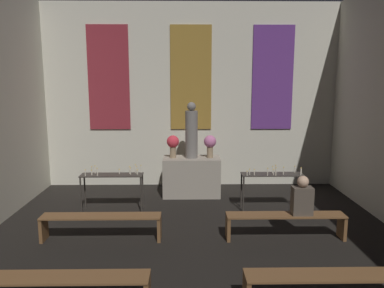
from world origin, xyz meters
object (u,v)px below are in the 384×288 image
(altar, at_px, (191,176))
(candle_rack_left, at_px, (112,180))
(person_seated, at_px, (302,198))
(flower_vase_left, at_px, (173,144))
(pew_second_right, at_px, (330,283))
(statue, at_px, (191,132))
(pew_back_right, at_px, (285,221))
(pew_second_left, at_px, (63,286))
(flower_vase_right, at_px, (210,143))
(pew_back_left, at_px, (101,222))
(candle_rack_right, at_px, (272,179))

(altar, xyz_separation_m, candle_rack_left, (-1.76, -1.09, 0.22))
(person_seated, bearing_deg, candle_rack_left, 156.99)
(flower_vase_left, xyz_separation_m, pew_second_right, (2.13, -4.79, -0.98))
(statue, bearing_deg, pew_back_right, -58.01)
(pew_second_left, height_order, person_seated, person_seated)
(pew_second_left, bearing_deg, altar, 70.81)
(flower_vase_right, distance_m, pew_second_left, 5.33)
(candle_rack_left, bearing_deg, person_seated, -23.01)
(flower_vase_left, height_order, pew_back_right, flower_vase_left)
(statue, xyz_separation_m, pew_back_left, (-1.67, -2.67, -1.26))
(pew_back_left, bearing_deg, candle_rack_left, 93.51)
(statue, xyz_separation_m, flower_vase_right, (0.46, 0.00, -0.28))
(statue, relative_size, pew_second_right, 0.64)
(candle_rack_right, relative_size, pew_second_right, 0.63)
(pew_second_left, height_order, pew_back_right, same)
(candle_rack_right, height_order, pew_back_right, candle_rack_right)
(flower_vase_left, distance_m, pew_second_right, 5.33)
(candle_rack_left, distance_m, pew_back_left, 1.62)
(statue, distance_m, flower_vase_left, 0.54)
(altar, bearing_deg, pew_back_right, -58.01)
(person_seated, bearing_deg, candle_rack_right, 96.51)
(flower_vase_right, xyz_separation_m, pew_second_right, (1.21, -4.79, -0.98))
(flower_vase_left, height_order, pew_second_right, flower_vase_left)
(altar, relative_size, candle_rack_left, 1.04)
(flower_vase_left, bearing_deg, flower_vase_right, 0.00)
(pew_second_right, relative_size, pew_back_left, 1.00)
(altar, height_order, candle_rack_left, candle_rack_left)
(flower_vase_left, height_order, candle_rack_left, flower_vase_left)
(statue, distance_m, pew_second_left, 5.23)
(altar, distance_m, pew_back_left, 3.15)
(statue, relative_size, flower_vase_left, 2.45)
(statue, xyz_separation_m, flower_vase_left, (-0.46, 0.00, -0.28))
(pew_second_left, distance_m, pew_second_right, 3.34)
(pew_back_left, bearing_deg, altar, 58.01)
(pew_second_right, bearing_deg, candle_rack_right, 88.36)
(flower_vase_right, xyz_separation_m, candle_rack_right, (1.31, -1.10, -0.62))
(flower_vase_left, bearing_deg, altar, 0.00)
(pew_second_right, distance_m, person_seated, 2.19)
(altar, xyz_separation_m, candle_rack_right, (1.77, -1.10, 0.22))
(flower_vase_left, height_order, pew_back_left, flower_vase_left)
(candle_rack_right, bearing_deg, flower_vase_left, 153.85)
(statue, xyz_separation_m, candle_rack_left, (-1.76, -1.09, -0.90))
(flower_vase_left, relative_size, flower_vase_right, 1.00)
(candle_rack_left, bearing_deg, pew_back_right, -24.70)
(flower_vase_right, relative_size, pew_back_right, 0.26)
(candle_rack_right, bearing_deg, pew_second_right, -91.64)
(flower_vase_right, bearing_deg, candle_rack_right, -39.82)
(altar, bearing_deg, pew_back_left, -121.99)
(altar, distance_m, flower_vase_left, 0.96)
(statue, xyz_separation_m, pew_back_right, (1.67, -2.67, -1.26))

